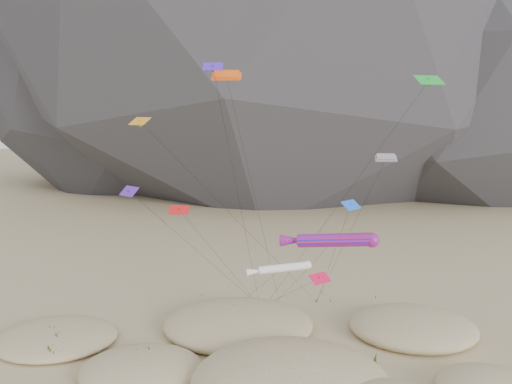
% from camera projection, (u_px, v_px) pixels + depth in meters
% --- Properties ---
extents(dunes, '(50.32, 35.72, 4.44)m').
position_uv_depth(dunes, '(259.00, 377.00, 42.40)').
color(dunes, '#CCB789').
rests_on(dunes, ground).
extents(dune_grass, '(43.60, 30.98, 1.58)m').
position_uv_depth(dune_grass, '(266.00, 383.00, 41.41)').
color(dune_grass, black).
rests_on(dune_grass, ground).
extents(kite_stakes, '(21.83, 4.27, 0.30)m').
position_uv_depth(kite_stakes, '(287.00, 299.00, 61.31)').
color(kite_stakes, '#3F2D1E').
rests_on(kite_stakes, ground).
extents(rainbow_tube_kite, '(9.12, 14.49, 12.42)m').
position_uv_depth(rainbow_tube_kite, '(331.00, 240.00, 45.74)').
color(rainbow_tube_kite, '#FF1A1E').
rests_on(rainbow_tube_kite, ground).
extents(white_tube_kite, '(7.22, 16.72, 10.26)m').
position_uv_depth(white_tube_kite, '(281.00, 268.00, 43.16)').
color(white_tube_kite, silver).
rests_on(white_tube_kite, ground).
extents(orange_parafoil, '(6.96, 9.87, 27.04)m').
position_uv_depth(orange_parafoil, '(227.00, 78.00, 48.24)').
color(orange_parafoil, '#EE4F0C').
rests_on(orange_parafoil, ground).
extents(multi_parafoil, '(5.95, 12.33, 19.25)m').
position_uv_depth(multi_parafoil, '(384.00, 161.00, 46.09)').
color(multi_parafoil, '#FF5E1A').
rests_on(multi_parafoil, ground).
extents(delta_kites, '(31.59, 16.18, 27.57)m').
position_uv_depth(delta_kites, '(274.00, 160.00, 47.43)').
color(delta_kites, red).
rests_on(delta_kites, ground).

